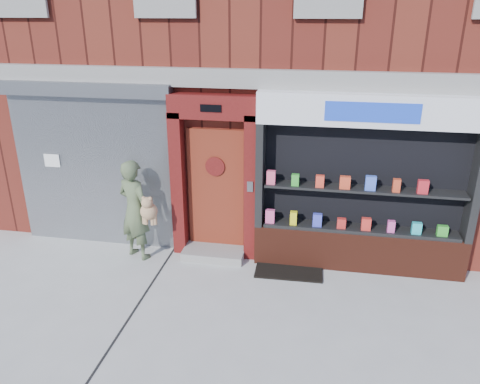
# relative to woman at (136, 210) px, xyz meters

# --- Properties ---
(ground) EXTENTS (80.00, 80.00, 0.00)m
(ground) POSITION_rel_woman_xyz_m (2.09, -1.49, -0.92)
(ground) COLOR #9E9E99
(ground) RESTS_ON ground
(building) EXTENTS (12.00, 8.16, 8.00)m
(building) POSITION_rel_woman_xyz_m (2.09, 4.50, 3.08)
(building) COLOR #531913
(building) RESTS_ON ground
(shutter_bay) EXTENTS (3.10, 0.30, 3.04)m
(shutter_bay) POSITION_rel_woman_xyz_m (-0.92, 0.44, 0.80)
(shutter_bay) COLOR gray
(shutter_bay) RESTS_ON ground
(red_door_bay) EXTENTS (1.52, 0.58, 2.90)m
(red_door_bay) POSITION_rel_woman_xyz_m (1.34, 0.37, 0.54)
(red_door_bay) COLOR #490D0C
(red_door_bay) RESTS_ON ground
(pharmacy_bay) EXTENTS (3.50, 0.41, 3.00)m
(pharmacy_bay) POSITION_rel_woman_xyz_m (3.83, 0.32, 0.46)
(pharmacy_bay) COLOR #4F1E12
(pharmacy_bay) RESTS_ON ground
(woman) EXTENTS (0.88, 0.67, 1.82)m
(woman) POSITION_rel_woman_xyz_m (0.00, 0.00, 0.00)
(woman) COLOR #4F5E3E
(woman) RESTS_ON ground
(doormat) EXTENTS (1.16, 0.82, 0.03)m
(doormat) POSITION_rel_woman_xyz_m (2.71, 0.04, -0.90)
(doormat) COLOR black
(doormat) RESTS_ON ground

